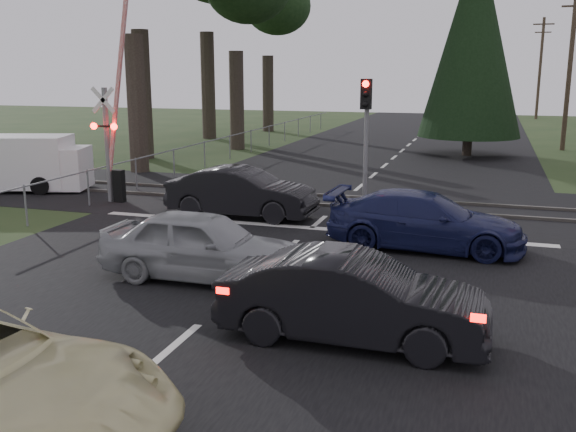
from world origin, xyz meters
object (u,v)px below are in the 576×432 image
at_px(utility_pole_mid, 570,63).
at_px(dark_hatchback, 353,299).
at_px(utility_pole_far, 540,66).
at_px(traffic_signal_center, 366,122).
at_px(silver_car, 202,245).
at_px(crossing_signal, 113,141).
at_px(white_van, 18,163).
at_px(dark_car_far, 242,193).
at_px(blue_sedan, 425,221).

relative_size(utility_pole_mid, dark_hatchback, 2.06).
bearing_deg(utility_pole_far, traffic_signal_center, -99.60).
height_order(utility_pole_far, silver_car, utility_pole_far).
height_order(crossing_signal, dark_hatchback, crossing_signal).
relative_size(traffic_signal_center, silver_car, 0.95).
xyz_separation_m(utility_pole_far, white_van, (-20.38, -44.38, -3.70)).
height_order(utility_pole_far, dark_car_far, utility_pole_far).
distance_m(traffic_signal_center, utility_pole_mid, 20.82).
relative_size(crossing_signal, blue_sedan, 1.44).
xyz_separation_m(traffic_signal_center, utility_pole_far, (7.50, 44.32, 1.92)).
bearing_deg(dark_car_far, traffic_signal_center, -63.12).
height_order(utility_pole_mid, dark_hatchback, utility_pole_mid).
relative_size(utility_pole_far, dark_car_far, 2.00).
bearing_deg(dark_hatchback, blue_sedan, -5.16).
bearing_deg(white_van, traffic_signal_center, -17.25).
relative_size(dark_car_far, white_van, 0.82).
bearing_deg(utility_pole_far, silver_car, -100.40).
distance_m(utility_pole_far, silver_car, 52.83).
bearing_deg(blue_sedan, crossing_signal, 77.47).
height_order(dark_hatchback, white_van, white_van).
distance_m(utility_pole_mid, white_van, 28.37).
distance_m(traffic_signal_center, dark_car_far, 4.33).
relative_size(crossing_signal, white_van, 1.27).
bearing_deg(dark_car_far, blue_sedan, -108.40).
relative_size(dark_hatchback, dark_car_far, 0.97).
relative_size(utility_pole_far, dark_hatchback, 2.06).
height_order(utility_pole_mid, utility_pole_far, same).
bearing_deg(crossing_signal, white_van, 169.74).
bearing_deg(blue_sedan, utility_pole_far, -4.13).
relative_size(traffic_signal_center, dark_car_far, 0.91).
distance_m(crossing_signal, utility_pole_far, 47.96).
bearing_deg(white_van, dark_car_far, -27.17).
xyz_separation_m(silver_car, white_van, (-10.88, 7.44, 0.29)).
distance_m(dark_car_far, white_van, 9.61).
height_order(silver_car, blue_sedan, silver_car).
relative_size(traffic_signal_center, utility_pole_mid, 0.46).
distance_m(crossing_signal, blue_sedan, 10.95).
bearing_deg(dark_car_far, utility_pole_far, -12.53).
height_order(utility_pole_far, blue_sedan, utility_pole_far).
relative_size(utility_pole_mid, white_van, 1.64).
relative_size(traffic_signal_center, blue_sedan, 0.85).
bearing_deg(silver_car, utility_pole_far, -10.66).
height_order(crossing_signal, traffic_signal_center, crossing_signal).
bearing_deg(dark_car_far, white_van, 81.15).
height_order(crossing_signal, silver_car, crossing_signal).
xyz_separation_m(utility_pole_far, dark_car_far, (-10.92, -45.99, -3.98)).
relative_size(crossing_signal, silver_car, 1.61).
height_order(crossing_signal, blue_sedan, crossing_signal).
bearing_deg(utility_pole_far, crossing_signal, -109.23).
bearing_deg(dark_car_far, utility_pole_mid, -26.65).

